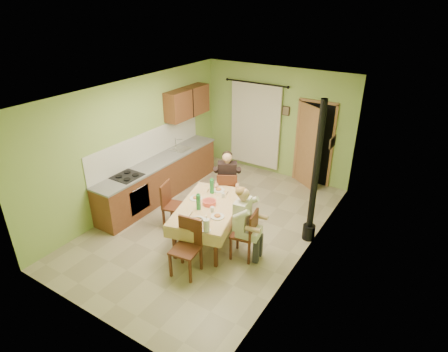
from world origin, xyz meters
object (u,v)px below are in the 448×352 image
Objects in this scene: chair_far at (227,200)px; chair_left at (175,214)px; stove_flue at (313,193)px; chair_near at (186,258)px; chair_right at (244,243)px; man_far at (227,176)px; dining_table at (209,222)px; man_right at (244,215)px.

chair_far is 1.21m from chair_left.
chair_near is at bearing -124.59° from stove_flue.
man_far reaches higher than chair_right.
chair_left is at bearing 165.14° from dining_table.
man_right is (1.68, -0.11, 0.59)m from chair_left.
man_far is 1.00× the size of man_right.
stove_flue is (2.50, 1.06, 0.73)m from chair_left.
man_far is (0.61, 1.06, 0.59)m from chair_left.
dining_table is 1.19m from man_far.
chair_far is 1.67m from man_right.
man_right reaches higher than chair_near.
man_right is at bearing -125.01° from stove_flue.
chair_far is at bearing 33.66° from chair_right.
stove_flue is (1.43, 2.07, 0.73)m from chair_near.
man_far reaches higher than chair_far.
dining_table is at bearing -107.58° from chair_far.
chair_near reaches higher than chair_left.
dining_table is 0.85m from chair_left.
man_far is at bearing 33.13° from man_right.
chair_left is at bearing -157.06° from stove_flue.
man_right is at bearing 71.73° from chair_left.
chair_near is at bearing -107.46° from man_far.
chair_near is 1.03× the size of chair_left.
chair_far is at bearing -85.14° from chair_near.
chair_right is at bearing -132.09° from chair_near.
chair_far is 0.98× the size of chair_near.
stove_flue is (0.80, 1.16, 0.73)m from chair_right.
chair_right is 0.70× the size of man_far.
man_far is (-0.01, 0.01, 0.59)m from chair_far.
man_far is at bearing 87.82° from dining_table.
chair_near reaches higher than chair_right.
stove_flue is at bearing -44.35° from man_right.
stove_flue reaches higher than man_far.
stove_flue reaches higher than chair_near.
dining_table is 0.98m from man_right.
man_far is (-1.08, 1.16, 0.59)m from chair_right.
chair_left is 1.78m from man_right.
man_far is at bearing 90.00° from chair_far.
man_far is 1.58m from man_right.
chair_far is 1.57m from chair_right.
man_far is 1.89m from stove_flue.
chair_right is 0.70× the size of man_right.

